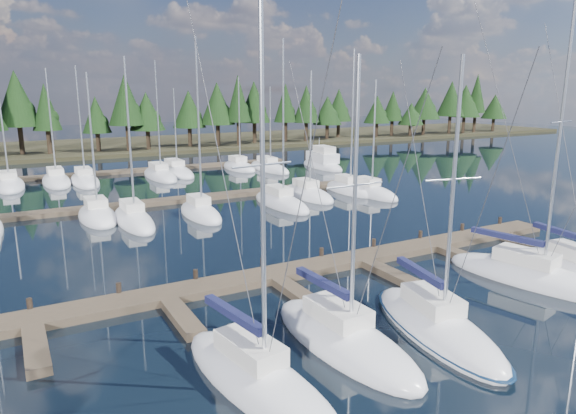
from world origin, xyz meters
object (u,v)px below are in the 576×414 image
front_sailboat_2 (257,379)px  front_sailboat_5 (533,277)px  main_dock (276,279)px  motor_yacht_right (322,163)px  front_sailboat_4 (436,326)px  front_sailboat_3 (343,339)px

front_sailboat_2 → front_sailboat_5: size_ratio=0.92×
main_dock → motor_yacht_right: size_ratio=4.48×
front_sailboat_2 → front_sailboat_4: 8.62m
front_sailboat_4 → front_sailboat_5: front_sailboat_5 is taller
main_dock → motor_yacht_right: (25.23, 34.72, 0.32)m
front_sailboat_3 → motor_yacht_right: (26.10, 42.35, 0.25)m
main_dock → front_sailboat_2: (-5.28, -8.67, 0.10)m
front_sailboat_2 → front_sailboat_5: 17.68m
main_dock → front_sailboat_4: 9.26m
front_sailboat_4 → front_sailboat_5: bearing=11.7°
main_dock → front_sailboat_4: size_ratio=3.55×
front_sailboat_3 → front_sailboat_5: 13.19m
main_dock → front_sailboat_2: size_ratio=3.03×
front_sailboat_2 → front_sailboat_5: (17.58, 1.88, -0.01)m
main_dock → front_sailboat_3: size_ratio=3.56×
front_sailboat_4 → motor_yacht_right: bearing=63.2°
main_dock → front_sailboat_3: bearing=-96.5°
front_sailboat_3 → front_sailboat_4: front_sailboat_4 is taller
front_sailboat_3 → front_sailboat_5: front_sailboat_5 is taller
front_sailboat_3 → front_sailboat_5: (13.17, 0.85, 0.02)m
main_dock → front_sailboat_4: bearing=-68.8°
main_dock → front_sailboat_2: bearing=-121.3°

